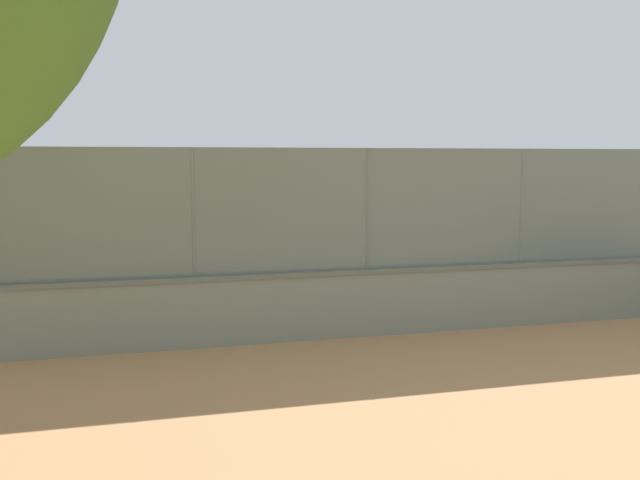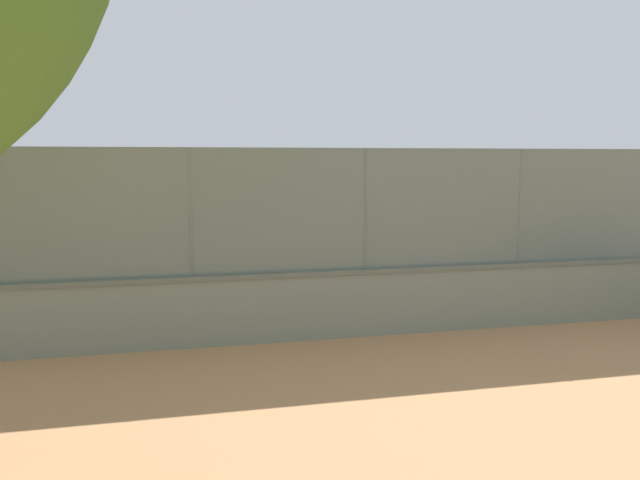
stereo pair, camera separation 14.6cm
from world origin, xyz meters
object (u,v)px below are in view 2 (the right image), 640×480
Objects in this scene: player_foreground_swinging at (212,238)px; player_near_wall_returning at (122,229)px; player_crossing_court at (426,230)px; sports_ball at (425,227)px.

player_near_wall_returning is (2.63, -2.93, 0.07)m from player_foreground_swinging.
player_crossing_court is at bearing 175.24° from player_foreground_swinging.
sports_ball is (-8.78, 5.19, 0.31)m from player_near_wall_returning.
sports_ball is (-6.15, 2.26, 0.37)m from player_foreground_swinging.
player_near_wall_returning reaches higher than sports_ball.
player_foreground_swinging is at bearing 131.87° from player_near_wall_returning.
player_near_wall_returning is 23.53× the size of sports_ball.
player_crossing_court reaches higher than player_foreground_swinging.
player_foreground_swinging is 0.94× the size of player_near_wall_returning.
player_foreground_swinging is 3.94m from player_near_wall_returning.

